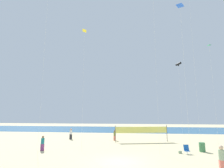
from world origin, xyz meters
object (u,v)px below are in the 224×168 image
beachgoer_sage_shirt (222,158)px  beach_handbag (180,152)px  volleyball_net (141,130)px  kite_blue_diamond (180,7)px  kite_yellow_diamond (85,34)px  trash_barrel (202,147)px  beachgoer_teal_shirt (43,143)px  kite_black_tube (178,64)px  beachgoer_white_shirt (71,133)px  kite_green_diamond (209,48)px  beachgoer_olive_shirt (115,135)px  folding_beach_chair (187,149)px

beachgoer_sage_shirt → beach_handbag: 6.26m
volleyball_net → kite_blue_diamond: kite_blue_diamond is taller
beachgoer_sage_shirt → kite_yellow_diamond: size_ratio=0.13×
beachgoer_sage_shirt → trash_barrel: size_ratio=1.90×
beachgoer_teal_shirt → kite_black_tube: bearing=-99.6°
trash_barrel → volleyball_net: bearing=135.1°
beachgoer_teal_shirt → beach_handbag: size_ratio=4.95×
beachgoer_white_shirt → kite_black_tube: size_ratio=0.13×
volleyball_net → kite_green_diamond: bearing=-14.3°
beachgoer_sage_shirt → beachgoer_teal_shirt: size_ratio=1.13×
volleyball_net → kite_yellow_diamond: kite_yellow_diamond is taller
volleyball_net → kite_blue_diamond: 17.20m
beachgoer_olive_shirt → kite_green_diamond: bearing=160.2°
beachgoer_sage_shirt → trash_barrel: (1.18, 7.22, -0.50)m
beachgoer_teal_shirt → kite_yellow_diamond: size_ratio=0.11×
beachgoer_olive_shirt → trash_barrel: 12.68m
beachgoer_sage_shirt → beach_handbag: (-1.44, 6.04, -0.85)m
beachgoer_olive_shirt → beach_handbag: size_ratio=4.77×
volleyball_net → kite_green_diamond: (9.62, -2.45, 11.49)m
beachgoer_olive_shirt → volleyball_net: size_ratio=0.20×
beachgoer_white_shirt → kite_black_tube: 21.98m
kite_yellow_diamond → kite_blue_diamond: 11.24m
volleyball_net → kite_black_tube: size_ratio=0.59×
beachgoer_white_shirt → trash_barrel: (17.67, -7.75, -0.43)m
beachgoer_white_shirt → beach_handbag: bearing=20.3°
beachgoer_olive_shirt → volleyball_net: bearing=160.7°
beachgoer_teal_shirt → trash_barrel: 17.70m
beachgoer_white_shirt → beachgoer_teal_shirt: bearing=-38.7°
volleyball_net → kite_blue_diamond: size_ratio=0.49×
beachgoer_olive_shirt → folding_beach_chair: size_ratio=1.76×
beach_handbag → kite_green_diamond: size_ratio=0.02×
folding_beach_chair → beach_handbag: (-0.63, 0.13, -0.33)m
beachgoer_teal_shirt → kite_yellow_diamond: kite_yellow_diamond is taller
beachgoer_olive_shirt → kite_yellow_diamond: kite_yellow_diamond is taller
beachgoer_teal_shirt → kite_green_diamond: bearing=-118.4°
volleyball_net → kite_green_diamond: kite_green_diamond is taller
beachgoer_sage_shirt → kite_green_diamond: 17.02m
beachgoer_white_shirt → volleyball_net: size_ratio=0.22×
beach_handbag → kite_blue_diamond: bearing=-76.7°
beachgoer_teal_shirt → kite_yellow_diamond: (4.50, 0.17, 12.89)m
beachgoer_sage_shirt → beachgoer_white_shirt: size_ratio=1.07×
beachgoer_teal_shirt → volleyball_net: size_ratio=0.21×
kite_blue_diamond → trash_barrel: bearing=55.8°
kite_blue_diamond → beachgoer_sage_shirt: bearing=-76.4°
beach_handbag → kite_yellow_diamond: (-10.51, -0.21, 13.62)m
beachgoer_olive_shirt → folding_beach_chair: (8.40, -8.57, -0.37)m
beachgoer_sage_shirt → volleyball_net: bearing=-152.4°
trash_barrel → beachgoer_teal_shirt: bearing=-174.9°
kite_green_diamond → beachgoer_olive_shirt: bearing=165.9°
volleyball_net → kite_black_tube: 13.74m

